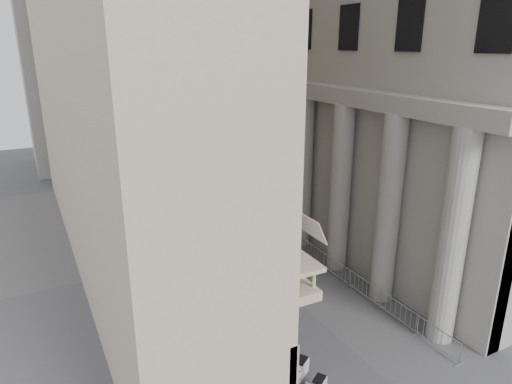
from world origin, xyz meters
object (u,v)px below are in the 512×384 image
info_kiosk (169,217)px  pedestrian_a (200,215)px  street_lamp (158,168)px  pedestrian_b (187,176)px  security_tent (183,188)px

info_kiosk → pedestrian_a: (2.17, -0.77, -0.02)m
street_lamp → pedestrian_a: 5.15m
pedestrian_a → street_lamp: bearing=-16.7°
pedestrian_a → pedestrian_b: 10.77m
security_tent → info_kiosk: (-1.32, -0.30, -1.97)m
security_tent → street_lamp: size_ratio=0.50×
street_lamp → pedestrian_b: size_ratio=4.58×
security_tent → pedestrian_b: security_tent is taller
info_kiosk → pedestrian_b: pedestrian_b is taller
pedestrian_a → security_tent: bearing=-76.0°
pedestrian_b → pedestrian_a: bearing=78.2°
street_lamp → pedestrian_a: (3.01, 0.41, -4.16)m
security_tent → pedestrian_b: (3.47, 9.38, -1.91)m
street_lamp → pedestrian_a: size_ratio=5.03×
pedestrian_a → info_kiosk: bearing=-44.1°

